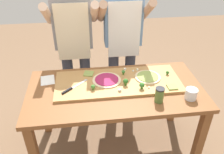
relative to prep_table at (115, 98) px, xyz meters
name	(u,v)px	position (x,y,z in m)	size (l,w,h in m)	color
ground_plane	(115,146)	(0.00, 0.00, -0.67)	(8.00, 8.00, 0.00)	brown
prep_table	(115,98)	(0.00, 0.00, 0.00)	(1.59, 0.79, 0.77)	brown
cutting_board	(118,82)	(0.04, 0.08, 0.12)	(1.16, 0.47, 0.02)	#B27F47
chefs_knife	(71,88)	(-0.39, 0.01, 0.14)	(0.23, 0.22, 0.02)	#B7BABF
pizza_whole_pesto_green	(148,77)	(0.32, 0.11, 0.14)	(0.24, 0.24, 0.02)	beige
pizza_whole_beet_magenta	(107,80)	(-0.07, 0.10, 0.14)	(0.27, 0.27, 0.02)	beige
pizza_slice_near_right	(172,87)	(0.50, -0.08, 0.14)	(0.08, 0.08, 0.01)	#899E4C
pizza_slice_far_left	(89,74)	(-0.23, 0.24, 0.14)	(0.09, 0.09, 0.01)	#899E4C
broccoli_floret_center_left	(123,72)	(0.10, 0.19, 0.16)	(0.03, 0.03, 0.05)	#3F7220
broccoli_floret_center_right	(126,81)	(0.09, 0.01, 0.17)	(0.05, 0.05, 0.07)	#366618
broccoli_floret_back_mid	(93,87)	(-0.20, -0.03, 0.16)	(0.04, 0.04, 0.05)	#487A23
broccoli_floret_back_right	(142,85)	(0.23, -0.06, 0.17)	(0.05, 0.05, 0.06)	#3F7220
broccoli_floret_front_mid	(168,73)	(0.53, 0.13, 0.15)	(0.03, 0.03, 0.04)	#366618
cheese_crumble_a	(120,90)	(0.03, -0.08, 0.14)	(0.02, 0.02, 0.02)	silver
cheese_crumble_b	(149,87)	(0.29, -0.06, 0.14)	(0.01, 0.01, 0.01)	silver
cheese_crumble_c	(133,71)	(0.21, 0.23, 0.14)	(0.01, 0.01, 0.01)	white
cheese_crumble_d	(137,70)	(0.25, 0.25, 0.14)	(0.02, 0.02, 0.02)	silver
cheese_crumble_e	(125,69)	(0.13, 0.27, 0.14)	(0.02, 0.02, 0.02)	white
flour_cup	(191,94)	(0.61, -0.22, 0.15)	(0.10, 0.10, 0.09)	white
sauce_jar	(159,95)	(0.33, -0.23, 0.17)	(0.08, 0.08, 0.13)	#517033
recipe_note	(48,80)	(-0.62, 0.21, 0.11)	(0.13, 0.17, 0.00)	white
cook_left	(74,38)	(-0.36, 0.67, 0.33)	(0.54, 0.39, 1.67)	#333847
cook_right	(123,35)	(0.17, 0.67, 0.33)	(0.54, 0.39, 1.67)	#333847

